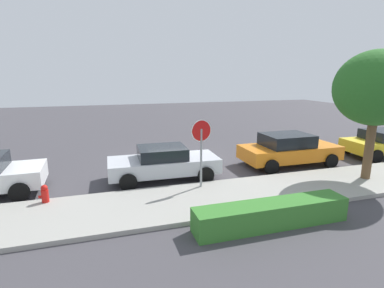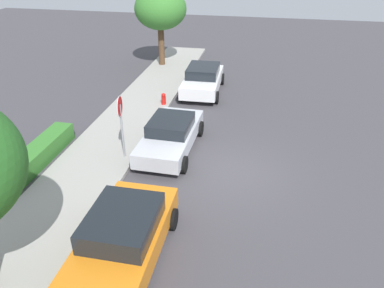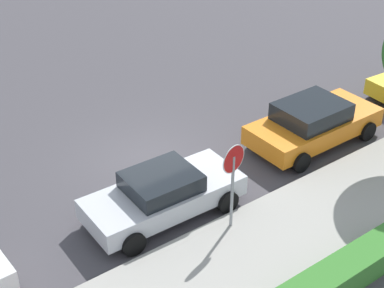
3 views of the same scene
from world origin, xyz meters
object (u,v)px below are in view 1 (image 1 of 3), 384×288
at_px(parked_car_silver, 163,163).
at_px(parked_car_orange, 289,149).
at_px(street_tree_mid_block, 376,89).
at_px(stop_sign, 201,143).
at_px(fire_hydrant, 45,195).

relative_size(parked_car_silver, parked_car_orange, 0.97).
relative_size(parked_car_silver, street_tree_mid_block, 0.87).
bearing_deg(stop_sign, parked_car_orange, -159.95).
bearing_deg(stop_sign, fire_hydrant, -1.57).
height_order(parked_car_orange, fire_hydrant, parked_car_orange).
bearing_deg(street_tree_mid_block, parked_car_silver, -18.20).
xyz_separation_m(parked_car_orange, fire_hydrant, (10.04, 1.64, -0.39)).
height_order(stop_sign, street_tree_mid_block, street_tree_mid_block).
height_order(street_tree_mid_block, fire_hydrant, street_tree_mid_block).
xyz_separation_m(stop_sign, parked_car_orange, (-4.87, -1.78, -1.02)).
bearing_deg(fire_hydrant, stop_sign, 178.43).
bearing_deg(parked_car_silver, stop_sign, 124.06).
xyz_separation_m(stop_sign, fire_hydrant, (5.17, -0.14, -1.41)).
bearing_deg(parked_car_silver, parked_car_orange, -177.86).
bearing_deg(street_tree_mid_block, fire_hydrant, -5.25).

